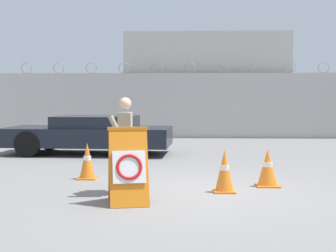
# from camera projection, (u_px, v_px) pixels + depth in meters

# --- Properties ---
(ground_plane) EXTENTS (90.00, 90.00, 0.00)m
(ground_plane) POSITION_uv_depth(u_px,v_px,m) (196.00, 192.00, 8.16)
(ground_plane) COLOR gray
(perimeter_wall) EXTENTS (36.00, 0.30, 3.10)m
(perimeter_wall) POSITION_uv_depth(u_px,v_px,m) (190.00, 105.00, 19.20)
(perimeter_wall) COLOR beige
(perimeter_wall) RESTS_ON ground_plane
(building_block) EXTENTS (7.17, 6.97, 4.46)m
(building_block) POSITION_uv_depth(u_px,v_px,m) (204.00, 86.00, 23.28)
(building_block) COLOR beige
(building_block) RESTS_ON ground_plane
(barricade_sign) EXTENTS (0.74, 0.88, 1.20)m
(barricade_sign) POSITION_uv_depth(u_px,v_px,m) (128.00, 165.00, 7.29)
(barricade_sign) COLOR orange
(barricade_sign) RESTS_ON ground_plane
(security_guard) EXTENTS (0.37, 0.61, 1.65)m
(security_guard) POSITION_uv_depth(u_px,v_px,m) (125.00, 141.00, 8.03)
(security_guard) COLOR black
(security_guard) RESTS_ON ground_plane
(traffic_cone_near) EXTENTS (0.36, 0.36, 0.74)m
(traffic_cone_near) POSITION_uv_depth(u_px,v_px,m) (87.00, 161.00, 9.48)
(traffic_cone_near) COLOR orange
(traffic_cone_near) RESTS_ON ground_plane
(traffic_cone_mid) EXTENTS (0.42, 0.42, 0.70)m
(traffic_cone_mid) POSITION_uv_depth(u_px,v_px,m) (268.00, 168.00, 8.70)
(traffic_cone_mid) COLOR orange
(traffic_cone_mid) RESTS_ON ground_plane
(traffic_cone_far) EXTENTS (0.38, 0.38, 0.75)m
(traffic_cone_far) POSITION_uv_depth(u_px,v_px,m) (224.00, 171.00, 8.17)
(traffic_cone_far) COLOR orange
(traffic_cone_far) RESTS_ON ground_plane
(parked_car_front_coupe) EXTENTS (4.89, 2.22, 1.12)m
(parked_car_front_coupe) POSITION_uv_depth(u_px,v_px,m) (90.00, 134.00, 13.66)
(parked_car_front_coupe) COLOR black
(parked_car_front_coupe) RESTS_ON ground_plane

